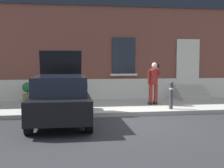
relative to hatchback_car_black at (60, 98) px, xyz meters
The scene contains 11 objects.
ground_plane 2.45m from the hatchback_car_black, ahead, with size 80.00×80.00×0.00m, color #232326.
sidewalk 3.60m from the hatchback_car_black, 48.96° to the left, with size 24.00×3.60×0.15m, color #99968E.
curb_edge 2.55m from the hatchback_car_black, 19.06° to the left, with size 24.00×0.12×0.15m, color gray.
building_facade 6.36m from the hatchback_car_black, 65.70° to the left, with size 24.00×1.52×7.50m.
entrance_stoop 7.26m from the hatchback_car_black, 33.28° to the left, with size 1.43×1.28×0.64m.
hatchback_car_black is the anchor object (origin of this frame).
bollard_near_person 4.25m from the hatchback_car_black, 16.55° to the left, with size 0.15×0.15×1.04m.
bollard_far_left 1.49m from the hatchback_car_black, 54.18° to the left, with size 0.15×0.15×1.04m.
person_on_phone 4.42m from the hatchback_car_black, 32.19° to the left, with size 0.51×0.51×1.74m.
planter_olive 4.25m from the hatchback_car_black, 111.08° to the left, with size 0.44×0.44×0.86m.
planter_terracotta 3.99m from the hatchback_car_black, 83.19° to the left, with size 0.44×0.44×0.86m.
Camera 1 is at (-2.04, -9.09, 1.96)m, focal length 46.88 mm.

